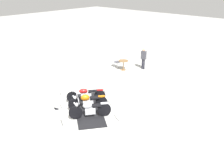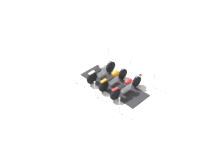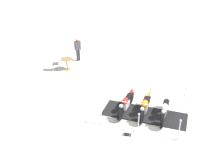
% 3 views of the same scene
% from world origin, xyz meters
% --- Properties ---
extents(ground_plane, '(80.00, 80.00, 0.00)m').
position_xyz_m(ground_plane, '(0.00, 0.00, 0.00)').
color(ground_plane, silver).
extents(display_platform, '(3.56, 4.15, 0.03)m').
position_xyz_m(display_platform, '(0.00, 0.00, 0.02)').
color(display_platform, black).
rests_on(display_platform, ground_plane).
extents(motorcycle_maroon, '(1.81, 1.54, 0.95)m').
position_xyz_m(motorcycle_maroon, '(0.54, 0.79, 0.47)').
color(motorcycle_maroon, black).
rests_on(motorcycle_maroon, display_platform).
extents(motorcycle_copper, '(1.82, 1.38, 0.96)m').
position_xyz_m(motorcycle_copper, '(-0.03, 0.02, 0.49)').
color(motorcycle_copper, black).
rests_on(motorcycle_copper, display_platform).
extents(motorcycle_chrome, '(1.85, 1.38, 1.02)m').
position_xyz_m(motorcycle_chrome, '(-0.59, -0.75, 0.49)').
color(motorcycle_chrome, black).
rests_on(motorcycle_chrome, display_platform).
extents(stanchion_left_rear, '(0.33, 0.33, 1.04)m').
position_xyz_m(stanchion_left_rear, '(0.09, -2.23, 0.33)').
color(stanchion_left_rear, silver).
rests_on(stanchion_left_rear, ground_plane).
extents(stanchion_left_front, '(0.33, 0.33, 1.03)m').
position_xyz_m(stanchion_left_front, '(2.15, 0.58, 0.33)').
color(stanchion_left_front, silver).
rests_on(stanchion_left_front, ground_plane).
extents(stanchion_right_rear, '(0.28, 0.28, 1.08)m').
position_xyz_m(stanchion_right_rear, '(-2.15, -0.58, 0.40)').
color(stanchion_right_rear, silver).
rests_on(stanchion_right_rear, ground_plane).
extents(stanchion_left_mid, '(0.36, 0.36, 1.05)m').
position_xyz_m(stanchion_left_mid, '(1.12, -0.82, 0.31)').
color(stanchion_left_mid, silver).
rests_on(stanchion_left_mid, ground_plane).
extents(stanchion_right_mid, '(0.30, 0.30, 1.01)m').
position_xyz_m(stanchion_right_mid, '(-1.12, 0.82, 0.34)').
color(stanchion_right_mid, silver).
rests_on(stanchion_right_mid, ground_plane).
extents(stanchion_right_front, '(0.32, 0.32, 1.07)m').
position_xyz_m(stanchion_right_front, '(-0.09, 2.23, 0.35)').
color(stanchion_right_front, silver).
rests_on(stanchion_right_front, ground_plane).
extents(info_placard, '(0.38, 0.39, 0.21)m').
position_xyz_m(info_placard, '(-1.17, 1.32, 0.07)').
color(info_placard, '#333338').
rests_on(info_placard, ground_plane).
extents(cafe_table, '(0.76, 0.76, 0.77)m').
position_xyz_m(cafe_table, '(6.36, 2.77, 0.58)').
color(cafe_table, olive).
rests_on(cafe_table, ground_plane).
extents(cafe_chair_near_table, '(0.45, 0.45, 0.91)m').
position_xyz_m(cafe_chair_near_table, '(6.47, 3.59, 0.53)').
color(cafe_chair_near_table, '#B7B7BC').
rests_on(cafe_chair_near_table, ground_plane).
extents(bystander_person, '(0.30, 0.44, 1.68)m').
position_xyz_m(bystander_person, '(7.63, 1.76, 1.00)').
color(bystander_person, '#23232D').
rests_on(bystander_person, ground_plane).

